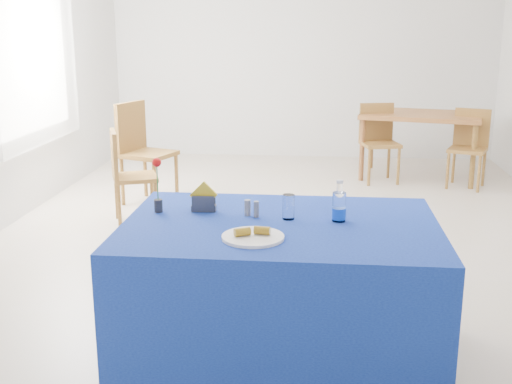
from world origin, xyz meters
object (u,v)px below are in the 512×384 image
plate (253,237)px  oak_table (421,120)px  chair_bg_right (469,142)px  chair_bg_left (378,137)px  chair_win_b (141,145)px  water_bottle (339,208)px  chair_win_a (126,170)px  blue_table (280,292)px

plate → oak_table: plate is taller
chair_bg_right → chair_bg_left: bearing=-168.8°
chair_bg_left → chair_win_b: chair_win_b is taller
water_bottle → chair_bg_left: 4.15m
chair_win_b → chair_bg_left: bearing=-43.8°
oak_table → chair_win_b: (-2.91, -1.34, -0.10)m
water_bottle → chair_win_a: 2.88m
chair_win_b → chair_win_a: bearing=-154.7°
blue_table → oak_table: blue_table is taller
oak_table → chair_bg_left: chair_bg_left is taller
chair_bg_left → chair_bg_right: (0.97, -0.18, -0.02)m
oak_table → chair_win_b: 3.20m
chair_bg_left → chair_win_a: 3.02m
chair_bg_left → water_bottle: bearing=-110.7°
chair_bg_left → chair_win_b: (-2.42, -1.16, 0.07)m
blue_table → chair_win_b: bearing=117.6°
chair_win_a → chair_win_b: chair_win_b is taller
blue_table → chair_win_b: chair_win_b is taller
chair_bg_left → chair_win_a: size_ratio=1.04×
water_bottle → chair_bg_right: (1.53, 3.92, -0.34)m
plate → blue_table: bearing=66.2°
water_bottle → chair_win_a: size_ratio=0.26×
plate → chair_bg_left: 4.53m
plate → water_bottle: bearing=38.3°
blue_table → chair_win_b: (-1.57, 3.00, 0.20)m
water_bottle → oak_table: bearing=76.2°
chair_bg_right → water_bottle: bearing=-89.6°
chair_bg_right → plate: bearing=-92.8°
blue_table → chair_bg_right: chair_bg_right is taller
chair_bg_left → chair_win_a: chair_bg_left is taller
chair_bg_right → oak_table: bearing=165.4°
water_bottle → chair_bg_left: bearing=82.2°
oak_table → chair_win_b: bearing=-155.3°
chair_bg_left → chair_win_b: bearing=-167.2°
water_bottle → chair_win_b: size_ratio=0.22×
water_bottle → chair_win_a: (-1.80, 2.22, -0.35)m
water_bottle → chair_bg_left: size_ratio=0.25×
blue_table → water_bottle: size_ratio=7.44×
water_bottle → oak_table: size_ratio=0.15×
chair_win_a → chair_win_b: (-0.06, 0.72, 0.09)m
plate → chair_win_b: size_ratio=0.30×
plate → chair_bg_right: (1.93, 4.24, -0.28)m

